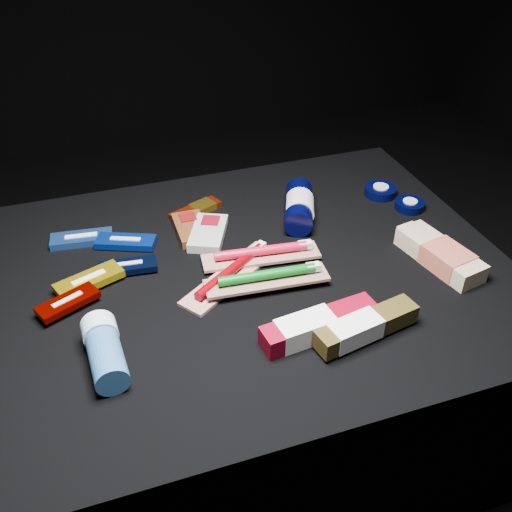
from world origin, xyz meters
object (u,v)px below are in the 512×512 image
object	(u,v)px
lotion_bottle	(299,207)
deodorant_stick	(105,351)
bodywash_bottle	(441,255)
toothpaste_carton_red	(315,326)

from	to	relation	value
lotion_bottle	deodorant_stick	distance (m)	0.53
bodywash_bottle	lotion_bottle	bearing A→B (deg)	118.64
lotion_bottle	toothpaste_carton_red	bearing A→B (deg)	-85.25
lotion_bottle	bodywash_bottle	xyz separation A→B (m)	(0.20, -0.24, -0.01)
lotion_bottle	bodywash_bottle	distance (m)	0.31
toothpaste_carton_red	lotion_bottle	bearing A→B (deg)	65.28
lotion_bottle	bodywash_bottle	world-z (taller)	lotion_bottle
toothpaste_carton_red	bodywash_bottle	bearing A→B (deg)	11.87
deodorant_stick	toothpaste_carton_red	xyz separation A→B (m)	(0.33, -0.05, -0.01)
lotion_bottle	bodywash_bottle	bearing A→B (deg)	-27.43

